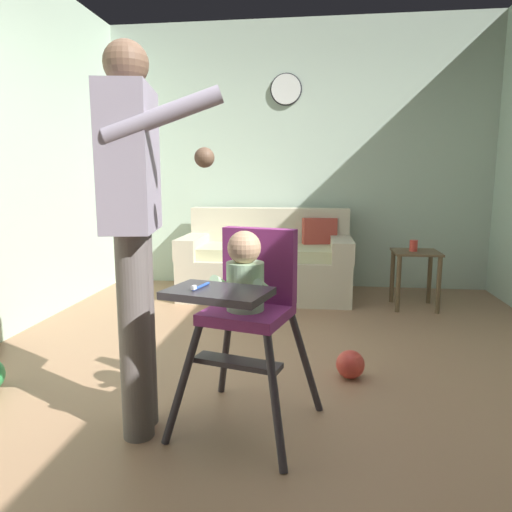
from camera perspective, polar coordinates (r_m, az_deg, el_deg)
ground at (r=2.69m, az=1.88°, el=-17.47°), size 5.62×7.02×0.10m
wall_far at (r=5.14m, az=4.97°, el=11.90°), size 4.82×0.06×2.78m
couch at (r=4.71m, az=1.42°, el=-0.76°), size 1.66×0.86×0.86m
high_chair at (r=2.14m, az=-1.08°, el=-4.43°), size 0.73×0.82×0.94m
adult_standing at (r=2.13m, az=-14.59°, el=4.22°), size 0.57×0.50×1.73m
toy_ball at (r=2.89m, az=11.38°, el=-12.78°), size 0.17×0.17×0.17m
side_table at (r=4.47m, az=18.78°, el=-1.21°), size 0.40×0.40×0.52m
sippy_cup at (r=4.43m, az=18.59°, el=1.21°), size 0.07×0.07×0.10m
wall_clock at (r=5.18m, az=3.68°, el=19.55°), size 0.33×0.04×0.33m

